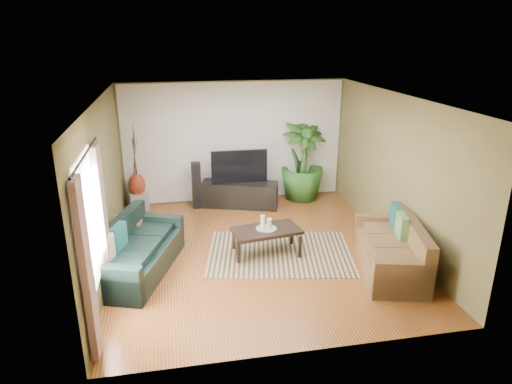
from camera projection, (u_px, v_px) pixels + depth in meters
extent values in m
plane|color=brown|center=(258.00, 251.00, 8.12)|extent=(5.50, 5.50, 0.00)
plane|color=white|center=(258.00, 98.00, 7.22)|extent=(5.50, 5.50, 0.00)
plane|color=brown|center=(235.00, 142.00, 10.22)|extent=(5.00, 0.00, 5.00)
plane|color=brown|center=(305.00, 253.00, 5.12)|extent=(5.00, 0.00, 5.00)
plane|color=brown|center=(104.00, 188.00, 7.22)|extent=(0.00, 5.50, 5.50)
plane|color=brown|center=(396.00, 171.00, 8.11)|extent=(0.00, 5.50, 5.50)
plane|color=white|center=(235.00, 142.00, 10.21)|extent=(4.90, 0.00, 4.90)
plane|color=white|center=(89.00, 225.00, 5.73)|extent=(0.00, 1.80, 1.80)
cube|color=gray|center=(87.00, 271.00, 5.13)|extent=(0.08, 0.35, 2.20)
cube|color=gray|center=(103.00, 220.00, 6.52)|extent=(0.08, 0.35, 2.20)
cylinder|color=black|center=(85.00, 155.00, 5.44)|extent=(0.03, 1.90, 0.03)
cube|color=black|center=(138.00, 248.00, 7.30)|extent=(1.51, 2.23, 0.85)
cube|color=brown|center=(390.00, 246.00, 7.36)|extent=(1.31, 2.07, 0.85)
cube|color=tan|center=(280.00, 253.00, 8.05)|extent=(2.80, 2.22, 0.01)
cube|color=black|center=(266.00, 241.00, 7.96)|extent=(1.23, 0.80, 0.47)
cylinder|color=gray|center=(266.00, 229.00, 7.88)|extent=(0.36, 0.36, 0.02)
cylinder|color=white|center=(263.00, 222.00, 7.86)|extent=(0.07, 0.07, 0.23)
cylinder|color=beige|center=(269.00, 224.00, 7.82)|extent=(0.07, 0.07, 0.18)
cylinder|color=beige|center=(270.00, 223.00, 7.92)|extent=(0.07, 0.07, 0.15)
cube|color=black|center=(240.00, 194.00, 10.12)|extent=(1.75, 0.99, 0.56)
cube|color=black|center=(239.00, 166.00, 9.92)|extent=(1.23, 0.07, 0.73)
cube|color=black|center=(196.00, 185.00, 9.97)|extent=(0.20, 0.22, 1.03)
cube|color=black|center=(300.00, 180.00, 10.55)|extent=(0.19, 0.20, 0.89)
imported|color=#22501A|center=(302.00, 161.00, 10.40)|extent=(1.22, 1.22, 1.80)
cylinder|color=black|center=(301.00, 193.00, 10.66)|extent=(0.33, 0.33, 0.26)
cube|color=gray|center=(139.00, 201.00, 9.97)|extent=(0.48, 0.48, 0.39)
ellipsoid|color=maroon|center=(137.00, 185.00, 9.84)|extent=(0.36, 0.36, 0.50)
cube|color=brown|center=(129.00, 233.00, 8.18)|extent=(0.60, 0.60, 0.56)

